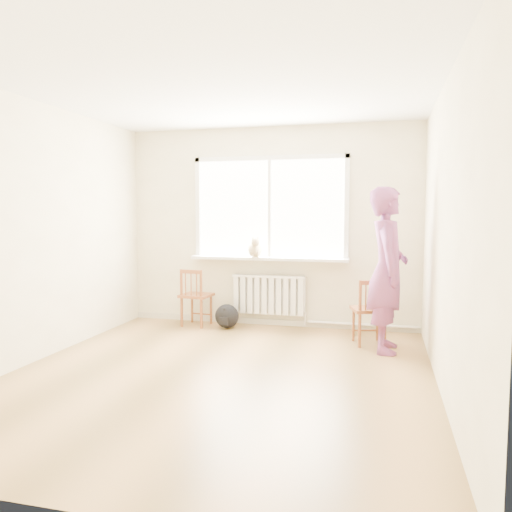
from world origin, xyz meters
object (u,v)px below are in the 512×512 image
Objects in this scene: person at (387,270)px; cat at (255,249)px; chair_left at (195,297)px; backpack at (227,316)px; chair_right at (370,312)px.

person reaches higher than cat.
chair_left is 2.42× the size of backpack.
person is 5.63× the size of backpack.
cat is (-1.71, 0.77, 0.15)m from person.
chair_left reaches higher than backpack.
cat is at bearing 24.27° from backpack.
chair_left is 0.52m from backpack.
chair_left reaches higher than chair_right.
cat reaches higher than chair_left.
person is at bearing 172.67° from chair_left.
cat reaches higher than backpack.
chair_right is at bearing -11.98° from backpack.
chair_left is 1.85× the size of cat.
person is at bearing -16.38° from backpack.
chair_left is 1.01× the size of chair_right.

